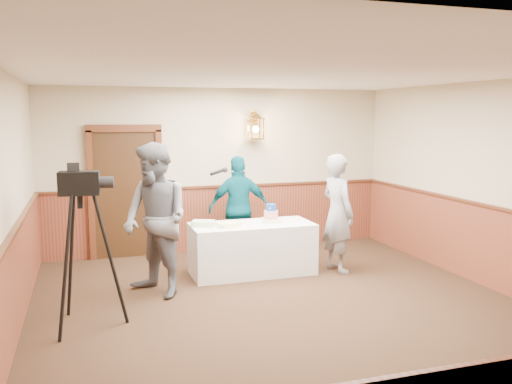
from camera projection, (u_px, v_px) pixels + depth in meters
The scene contains 10 objects.
ground at pixel (293, 319), 6.26m from camera, with size 7.00×7.00×0.00m, color #2F1F12.
room_shell at pixel (276, 184), 6.47m from camera, with size 6.02×7.02×2.81m.
display_table at pixel (252, 249), 8.03m from camera, with size 1.80×0.80×0.75m, color white.
tiered_cake at pixel (271, 215), 8.10m from camera, with size 0.31×0.31×0.27m.
sheet_cake_yellow at pixel (228, 225), 7.75m from camera, with size 0.31×0.24×0.06m, color #F9FC96.
sheet_cake_green at pixel (203, 223), 7.82m from camera, with size 0.32×0.25×0.07m, color #9BC48A.
interviewer at pixel (156, 220), 6.96m from camera, with size 1.65×1.22×1.99m.
baker at pixel (338, 213), 8.09m from camera, with size 0.65×0.42×1.77m, color gray.
assistant_p at pixel (239, 208), 8.75m from camera, with size 0.99×0.41×1.69m, color #084E5C.
tv_camera_rig at pixel (83, 258), 5.94m from camera, with size 0.68×0.64×1.74m.
Camera 1 is at (-2.22, -5.59, 2.32)m, focal length 38.00 mm.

